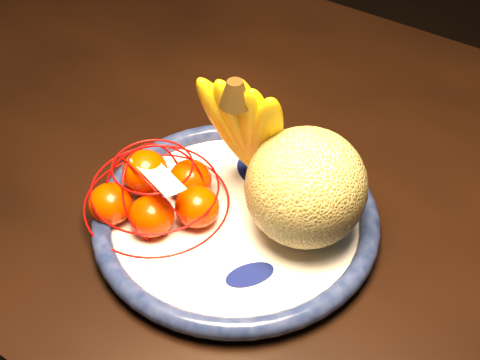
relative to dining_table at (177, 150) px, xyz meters
The scene contains 6 objects.
dining_table is the anchor object (origin of this frame).
fruit_bowl 0.26m from the dining_table, 37.70° to the right, with size 0.35×0.35×0.03m.
cantaloupe 0.34m from the dining_table, 24.90° to the right, with size 0.14×0.14×0.14m, color olive.
banana_bunch 0.28m from the dining_table, 28.15° to the right, with size 0.14×0.13×0.20m.
mandarin_bag 0.25m from the dining_table, 60.46° to the right, with size 0.23×0.23×0.11m.
price_tag 0.29m from the dining_table, 58.57° to the right, with size 0.07×0.03×0.00m, color white.
Camera 1 is at (0.47, -0.65, 1.31)m, focal length 50.00 mm.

